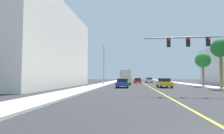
{
  "coord_description": "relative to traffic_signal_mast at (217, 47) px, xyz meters",
  "views": [
    {
      "loc": [
        -3.0,
        -4.34,
        1.67
      ],
      "look_at": [
        -6.09,
        23.11,
        3.23
      ],
      "focal_mm": 28.69,
      "sensor_mm": 36.0,
      "label": 1
    }
  ],
  "objects": [
    {
      "name": "ground",
      "position": [
        -4.76,
        29.01,
        -4.44
      ],
      "size": [
        192.0,
        192.0,
        0.0
      ],
      "primitive_type": "plane",
      "color": "#2D2D30"
    },
    {
      "name": "sidewalk_left",
      "position": [
        -14.27,
        29.01,
        -4.36
      ],
      "size": [
        3.08,
        168.0,
        0.15
      ],
      "primitive_type": "cube",
      "color": "beige",
      "rests_on": "ground"
    },
    {
      "name": "sidewalk_right",
      "position": [
        4.74,
        29.01,
        -4.36
      ],
      "size": [
        3.08,
        168.0,
        0.15
      ],
      "primitive_type": "cube",
      "color": "beige",
      "rests_on": "ground"
    },
    {
      "name": "lane_marking_center",
      "position": [
        -4.76,
        29.01,
        -4.43
      ],
      "size": [
        0.16,
        144.0,
        0.01
      ],
      "primitive_type": "cube",
      "color": "yellow",
      "rests_on": "ground"
    },
    {
      "name": "building_left_near",
      "position": [
        -25.32,
        12.23,
        2.45
      ],
      "size": [
        13.54,
        26.22,
        13.77
      ],
      "primitive_type": "cube",
      "color": "silver",
      "rests_on": "ground"
    },
    {
      "name": "traffic_signal_mast",
      "position": [
        0.0,
        0.0,
        0.0
      ],
      "size": [
        10.29,
        0.36,
        5.72
      ],
      "color": "gray",
      "rests_on": "sidewalk_right"
    },
    {
      "name": "street_lamp",
      "position": [
        -13.23,
        16.9,
        0.08
      ],
      "size": [
        0.56,
        0.28,
        7.88
      ],
      "color": "gray",
      "rests_on": "sidewalk_left"
    },
    {
      "name": "palm_mid",
      "position": [
        4.83,
        9.61,
        1.28
      ],
      "size": [
        2.65,
        2.65,
        7.03
      ],
      "color": "brown",
      "rests_on": "sidewalk_right"
    },
    {
      "name": "palm_far",
      "position": [
        4.86,
        16.18,
        0.23
      ],
      "size": [
        2.68,
        2.68,
        5.91
      ],
      "color": "brown",
      "rests_on": "sidewalk_right"
    },
    {
      "name": "car_red",
      "position": [
        -6.17,
        33.33,
        -3.7
      ],
      "size": [
        2.17,
        4.58,
        1.39
      ],
      "rotation": [
        0.0,
        0.0,
        -0.05
      ],
      "color": "red",
      "rests_on": "ground"
    },
    {
      "name": "car_white",
      "position": [
        -2.65,
        38.39,
        -3.67
      ],
      "size": [
        1.94,
        4.06,
        1.5
      ],
      "rotation": [
        0.0,
        0.0,
        0.03
      ],
      "color": "white",
      "rests_on": "ground"
    },
    {
      "name": "car_black",
      "position": [
        -9.26,
        38.75,
        -3.67
      ],
      "size": [
        1.99,
        4.07,
        1.49
      ],
      "rotation": [
        0.0,
        0.0,
        0.03
      ],
      "color": "black",
      "rests_on": "ground"
    },
    {
      "name": "car_blue",
      "position": [
        -9.29,
        11.41,
        -3.7
      ],
      "size": [
        1.91,
        4.35,
        1.42
      ],
      "rotation": [
        0.0,
        0.0,
        -0.01
      ],
      "color": "#1E389E",
      "rests_on": "ground"
    },
    {
      "name": "car_yellow",
      "position": [
        -2.63,
        12.26,
        -3.69
      ],
      "size": [
        1.95,
        4.29,
        1.48
      ],
      "rotation": [
        0.0,
        0.0,
        0.04
      ],
      "color": "gold",
      "rests_on": "ground"
    },
    {
      "name": "delivery_truck",
      "position": [
        -9.26,
        23.77,
        -2.74
      ],
      "size": [
        2.64,
        8.43,
        3.21
      ],
      "rotation": [
        0.0,
        0.0,
        0.03
      ],
      "color": "silver",
      "rests_on": "ground"
    }
  ]
}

